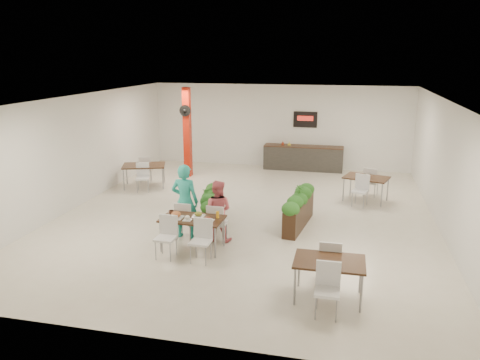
% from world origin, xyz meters
% --- Properties ---
extents(ground, '(12.00, 12.00, 0.00)m').
position_xyz_m(ground, '(0.00, 0.00, 0.00)').
color(ground, beige).
rests_on(ground, ground).
extents(room_shell, '(10.10, 12.10, 3.22)m').
position_xyz_m(room_shell, '(0.00, 0.00, 2.01)').
color(room_shell, white).
rests_on(room_shell, ground).
extents(red_column, '(0.40, 0.41, 3.20)m').
position_xyz_m(red_column, '(-3.00, 3.79, 1.64)').
color(red_column, '#B21D0B').
rests_on(red_column, ground).
extents(service_counter, '(3.00, 0.64, 2.20)m').
position_xyz_m(service_counter, '(1.00, 5.65, 0.49)').
color(service_counter, '#292725').
rests_on(service_counter, ground).
extents(main_table, '(1.43, 1.66, 0.92)m').
position_xyz_m(main_table, '(-0.72, -2.54, 0.64)').
color(main_table, black).
rests_on(main_table, ground).
extents(diner_man, '(0.68, 0.46, 1.82)m').
position_xyz_m(diner_man, '(-1.11, -1.88, 0.91)').
color(diner_man, '#28B0A1').
rests_on(diner_man, ground).
extents(diner_woman, '(0.73, 0.58, 1.47)m').
position_xyz_m(diner_woman, '(-0.31, -1.88, 0.74)').
color(diner_woman, '#E0636F').
rests_on(diner_woman, ground).
extents(planter_left, '(0.76, 2.03, 1.09)m').
position_xyz_m(planter_left, '(-0.73, -0.98, 0.53)').
color(planter_left, black).
rests_on(planter_left, ground).
extents(planter_right, '(0.63, 2.08, 1.10)m').
position_xyz_m(planter_right, '(1.49, -0.55, 0.51)').
color(planter_right, black).
rests_on(planter_right, ground).
extents(side_table_a, '(1.61, 1.67, 0.92)m').
position_xyz_m(side_table_a, '(-3.96, 2.08, 0.64)').
color(side_table_a, black).
rests_on(side_table_a, ground).
extents(side_table_b, '(1.46, 1.67, 0.92)m').
position_xyz_m(side_table_b, '(3.23, 2.10, 0.64)').
color(side_table_b, black).
rests_on(side_table_b, ground).
extents(side_table_c, '(1.26, 1.62, 0.92)m').
position_xyz_m(side_table_c, '(2.40, -4.13, 0.63)').
color(side_table_c, black).
rests_on(side_table_c, ground).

